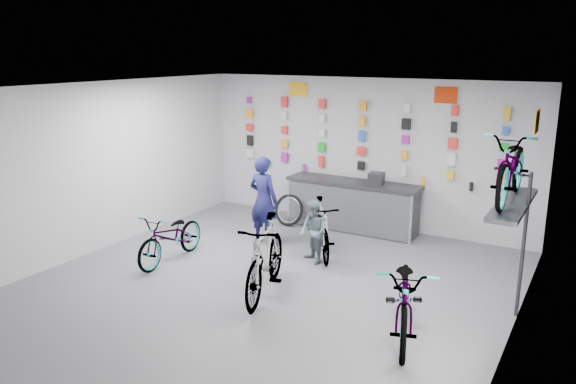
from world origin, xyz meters
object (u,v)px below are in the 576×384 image
Objects in this scene: counter at (352,206)px; customer at (313,232)px; bike_left at (171,237)px; bike_service at (322,228)px; bike_right at (406,297)px; bike_center at (265,257)px; clerk at (263,200)px.

counter is 2.00m from customer.
bike_left is at bearing -121.90° from counter.
bike_right is at bearing -77.09° from bike_service.
bike_center is at bearing -12.84° from bike_left.
clerk is at bearing 130.64° from bike_right.
counter is 1.39× the size of bike_center.
customer is (-0.00, 1.51, -0.04)m from bike_center.
counter is at bearing 60.27° from bike_service.
bike_left is 1.00× the size of clerk.
counter is 1.62× the size of bike_left.
bike_service reaches higher than bike_left.
bike_right is 4.03m from clerk.
bike_left is 4.32m from bike_right.
customer is at bearing 165.64° from clerk.
bike_service is at bearing 73.90° from bike_center.
bike_service is (-0.02, 1.88, -0.08)m from bike_center.
clerk is at bearing 106.27° from bike_center.
bike_center is 1.17× the size of bike_service.
clerk is at bearing 142.90° from bike_service.
bike_center reaches higher than bike_right.
customer reaches higher than bike_right.
bike_service is (2.10, 1.53, 0.06)m from bike_left.
clerk is at bearing -164.63° from customer.
bike_center is (2.12, -0.35, 0.15)m from bike_left.
customer is (2.12, 1.16, 0.11)m from bike_left.
bike_service is at bearing 32.77° from bike_left.
counter and bike_service have the same top height.
bike_center is at bearing -55.69° from customer.
bike_right is 2.99m from bike_service.
bike_service is at bearing -85.31° from counter.
bike_right reaches higher than counter.
counter is at bearing -120.85° from clerk.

